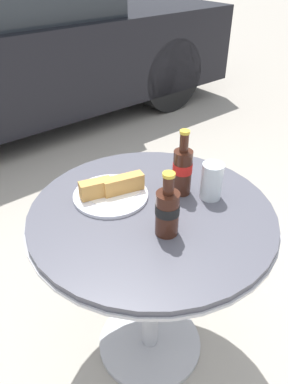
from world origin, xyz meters
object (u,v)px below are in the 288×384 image
Objects in this scene: parked_car at (2,43)px; cola_bottle_right at (167,211)px; cola_bottle_left at (182,169)px; bistro_table at (151,246)px; lunch_plate_near at (111,191)px; drinking_glass at (211,183)px.

cola_bottle_right is at bearing -102.53° from parked_car.
cola_bottle_left is 0.06× the size of parked_car.
bistro_table is 0.21× the size of parked_car.
lunch_plate_near is (-0.02, 0.26, -0.06)m from cola_bottle_right.
parked_car reaches higher than lunch_plate_near.
bistro_table is 0.26m from cola_bottle_right.
cola_bottle_left reaches higher than drinking_glass.
cola_bottle_right is (-0.04, -0.11, 0.23)m from bistro_table.
parked_car is at bearing 81.97° from drinking_glass.
parked_car reaches higher than drinking_glass.
cola_bottle_right is 0.26m from lunch_plate_near.
bistro_table is 0.28m from cola_bottle_left.
cola_bottle_right reaches higher than lunch_plate_near.
lunch_plate_near is 2.68m from parked_car.
cola_bottle_right is 2.93m from parked_car.
lunch_plate_near is (-0.20, 0.13, -0.07)m from cola_bottle_left.
parked_car reaches higher than cola_bottle_left.
cola_bottle_right is 0.05× the size of parked_car.
drinking_glass is at bearing -39.51° from lunch_plate_near.
cola_bottle_right is at bearing -85.50° from lunch_plate_near.
cola_bottle_right is at bearing -169.60° from drinking_glass.
cola_bottle_right is 1.64× the size of drinking_glass.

